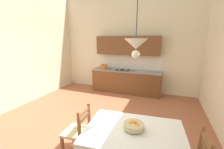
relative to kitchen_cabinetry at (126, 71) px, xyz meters
name	(u,v)px	position (x,y,z in m)	size (l,w,h in m)	color
ground_plane	(87,136)	(-0.07, -2.97, -0.91)	(6.02, 7.09, 0.10)	#A86042
wall_back	(127,41)	(-0.07, 0.33, 1.15)	(6.02, 0.12, 4.01)	beige
kitchen_cabinetry	(126,71)	(0.00, 0.00, 0.00)	(2.71, 0.63, 2.20)	brown
dining_table	(134,137)	(1.12, -3.57, -0.22)	(1.53, 1.12, 0.75)	brown
dining_chair_tv_side	(78,131)	(0.09, -3.51, -0.41)	(0.45, 0.45, 0.93)	#D1BC89
fruit_bowl	(134,126)	(1.11, -3.54, -0.04)	(0.30, 0.30, 0.12)	tan
pendant_lamp	(136,45)	(1.08, -3.49, 1.13)	(0.32, 0.32, 0.80)	black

